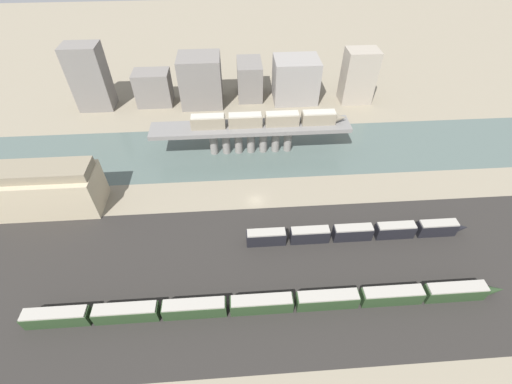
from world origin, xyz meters
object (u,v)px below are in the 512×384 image
Objects in this scene: train_yard_mid at (356,232)px; warehouse_building at (47,189)px; train_yard_near at (268,304)px; train_on_bridge at (268,119)px.

train_yard_mid is 80.20m from warehouse_building.
warehouse_building reaches higher than train_yard_near.
train_on_bridge reaches higher than train_yard_near.
train_on_bridge is 1.80× the size of warehouse_building.
train_yard_near is at bearing -95.02° from train_on_bridge.
warehouse_building is (-54.93, 33.62, 4.66)m from train_yard_near.
warehouse_building is (-59.76, -21.35, -5.08)m from train_on_bridge.
train_yard_mid is at bearing 36.41° from train_yard_near.
train_yard_near is 64.57m from warehouse_building.
train_on_bridge is 56.04m from train_yard_near.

